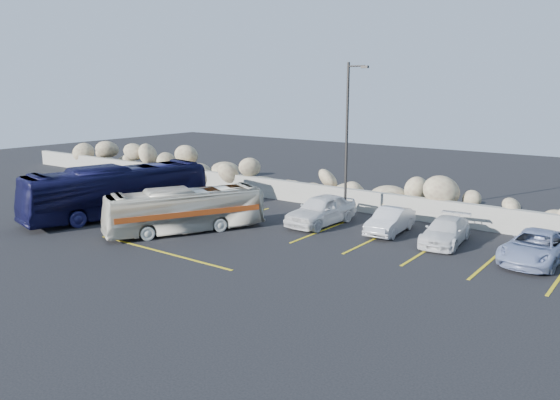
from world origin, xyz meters
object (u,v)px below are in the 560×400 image
Objects in this scene: car_a at (321,210)px; car_c at (445,231)px; tour_coach at (117,191)px; car_b at (390,221)px; lamppost at (348,138)px; vintage_bus at (185,210)px; car_d at (536,247)px.

car_a is 6.27m from car_c.
tour_coach is 2.75× the size of car_b.
lamppost is 6.78m from car_c.
lamppost reaches higher than car_c.
vintage_bus reaches higher than car_c.
tour_coach is 10.91m from car_a.
car_d is (10.05, -0.01, -0.14)m from car_a.
car_d is at bearing 3.33° from car_a.
vintage_bus is at bearing -148.56° from car_b.
lamppost reaches higher than car_a.
vintage_bus is 5.23m from tour_coach.
car_b is (3.51, 0.56, -0.16)m from car_a.
car_a is at bearing -174.58° from car_b.
car_b is at bearing -15.07° from lamppost.
tour_coach is at bearing -160.92° from car_b.
car_a is at bearing 75.78° from vintage_bus.
vintage_bus is 15.38m from car_d.
car_b is at bearing 12.40° from car_a.
car_b is 0.81× the size of car_d.
car_b is at bearing 62.41° from vintage_bus.
tour_coach is 2.23× the size of car_a.
lamppost is 8.80m from vintage_bus.
car_c is 3.82m from car_d.
tour_coach is 20.38m from car_d.
lamppost is at bearing 161.33° from car_b.
lamppost reaches higher than tour_coach.
car_a is 1.14× the size of car_c.
car_d is (14.53, 5.03, -0.44)m from vintage_bus.
car_c is (15.95, 5.36, -0.81)m from tour_coach.
car_a reaches higher than car_b.
car_a is at bearing 178.37° from car_c.
car_d is (3.80, -0.41, 0.05)m from car_c.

